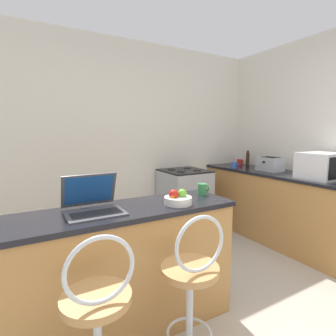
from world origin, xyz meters
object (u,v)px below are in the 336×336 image
bar_stool_far (191,299)px  microwave (323,166)px  bar_stool_near (99,334)px  fruit_bowl (178,199)px  mug_blue (234,165)px  laptop (93,203)px  mug_red (240,162)px  stove_range (184,202)px  mug_green (202,189)px  pepper_mill (248,158)px  toaster (270,164)px

bar_stool_far → microwave: 2.25m
bar_stool_near → bar_stool_far: size_ratio=1.00×
fruit_bowl → mug_blue: bearing=35.3°
bar_stool_far → microwave: size_ratio=2.01×
laptop → bar_stool_far: bearing=-51.3°
bar_stool_near → bar_stool_far: (0.54, 0.00, 0.00)m
laptop → fruit_bowl: size_ratio=1.79×
laptop → mug_red: 2.98m
stove_range → mug_blue: bearing=-15.9°
fruit_bowl → mug_green: size_ratio=2.18×
bar_stool_far → mug_green: bearing=48.4°
pepper_mill → mug_blue: bearing=-161.1°
mug_red → microwave: bearing=-95.0°
laptop → toaster: size_ratio=1.19×
mug_red → toaster: bearing=-101.8°
bar_stool_near → pepper_mill: 3.37m
bar_stool_far → mug_green: size_ratio=10.71×
microwave → fruit_bowl: (-1.96, -0.10, -0.10)m
bar_stool_near → pepper_mill: pepper_mill is taller
laptop → mug_green: 0.91m
microwave → mug_blue: size_ratio=4.74×
laptop → mug_red: laptop is taller
laptop → mug_blue: size_ratio=3.47×
stove_range → bar_stool_far: bearing=-122.2°
laptop → stove_range: laptop is taller
pepper_mill → fruit_bowl: bearing=-147.6°
toaster → mug_green: 1.72m
bar_stool_near → microwave: (2.66, 0.50, 0.59)m
bar_stool_near → laptop: laptop is taller
fruit_bowl → pepper_mill: (2.12, 1.35, 0.07)m
stove_range → mug_red: 1.20m
laptop → stove_range: bearing=39.5°
toaster → fruit_bowl: 2.09m
laptop → microwave: (2.54, -0.03, 0.08)m
stove_range → mug_blue: mug_blue is taller
toaster → mug_green: toaster is taller
stove_range → microwave: bearing=-53.5°
microwave → stove_range: size_ratio=0.53×
toaster → stove_range: size_ratio=0.33×
bar_stool_far → microwave: bearing=13.3°
fruit_bowl → pepper_mill: pepper_mill is taller
mug_red → bar_stool_far: bearing=-140.0°
fruit_bowl → mug_blue: size_ratio=1.94×
mug_green → fruit_bowl: bearing=-155.7°
bar_stool_far → mug_blue: mug_blue is taller
bar_stool_near → stove_range: 2.48m
mug_green → pepper_mill: bearing=33.9°
microwave → fruit_bowl: bearing=-177.2°
bar_stool_far → fruit_bowl: (0.15, 0.40, 0.49)m
laptop → fruit_bowl: laptop is taller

